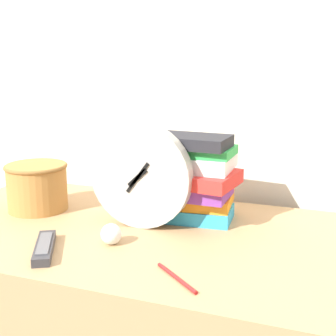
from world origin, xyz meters
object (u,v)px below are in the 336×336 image
desk_clock (140,176)px  book_stack (196,178)px  crumpled_paper_ball (111,234)px  tv_remote (44,247)px  basket (37,185)px  pen (176,278)px

desk_clock → book_stack: (0.12, 0.11, -0.02)m
crumpled_paper_ball → tv_remote: bearing=-142.1°
book_stack → basket: bearing=-170.0°
basket → tv_remote: size_ratio=1.05×
pen → book_stack: bearing=101.5°
desk_clock → book_stack: bearing=42.2°
tv_remote → pen: 0.34m
basket → desk_clock: bearing=-4.2°
book_stack → tv_remote: (-0.26, -0.34, -0.11)m
book_stack → crumpled_paper_ball: book_stack is taller
crumpled_paper_ball → pen: crumpled_paper_ball is taller
tv_remote → pen: (0.34, -0.02, -0.01)m
desk_clock → pen: desk_clock is taller
basket → crumpled_paper_ball: bearing=-26.4°
tv_remote → crumpled_paper_ball: 0.16m
book_stack → crumpled_paper_ball: (-0.14, -0.24, -0.09)m
basket → pen: size_ratio=1.54×
tv_remote → crumpled_paper_ball: bearing=37.9°
book_stack → basket: book_stack is taller
basket → tv_remote: bearing=-52.0°
desk_clock → tv_remote: desk_clock is taller
crumpled_paper_ball → basket: bearing=153.6°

